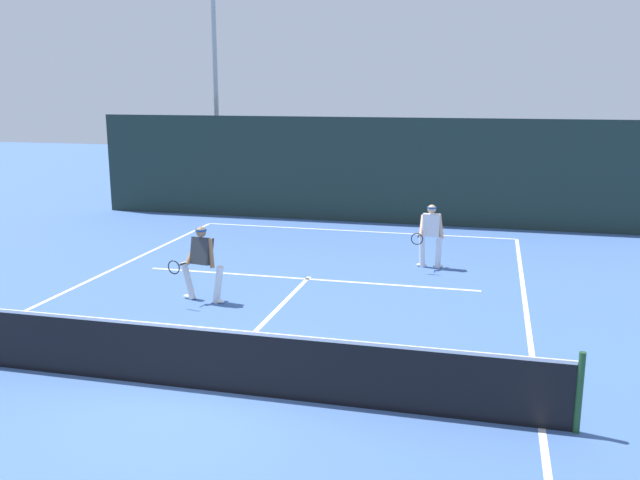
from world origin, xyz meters
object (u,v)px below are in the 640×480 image
(player_far, at_px, (431,233))
(tennis_ball, at_px, (348,350))
(player_near, at_px, (202,261))
(light_pole, at_px, (215,62))

(player_far, distance_m, tennis_ball, 6.10)
(player_near, relative_size, light_pole, 0.18)
(player_far, relative_size, light_pole, 0.18)
(light_pole, bearing_deg, tennis_ball, -59.24)
(tennis_ball, bearing_deg, player_near, 150.28)
(player_near, relative_size, tennis_ball, 24.32)
(player_far, distance_m, light_pole, 11.65)
(player_near, height_order, tennis_ball, player_near)
(tennis_ball, bearing_deg, light_pole, 120.76)
(tennis_ball, bearing_deg, player_far, 82.08)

